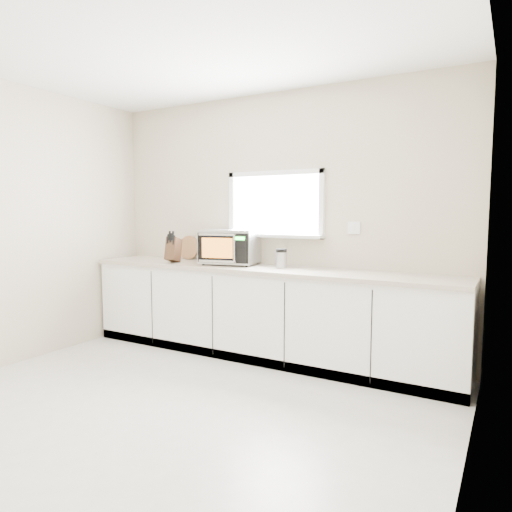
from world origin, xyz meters
The scene contains 8 objects.
ground centered at (0.00, 0.00, 0.00)m, with size 4.00×4.00×0.00m, color beige.
back_wall centered at (0.00, 2.00, 1.36)m, with size 4.00×0.17×2.70m.
cabinets centered at (0.00, 1.70, 0.44)m, with size 3.92×0.60×0.88m, color white.
countertop centered at (0.00, 1.69, 0.90)m, with size 3.92×0.64×0.04m, color #BFB09E.
microwave centered at (-0.41, 1.76, 1.11)m, with size 0.64×0.54×0.37m.
knife_block centered at (-1.04, 1.58, 1.07)m, with size 0.17×0.26×0.35m.
cutting_board centered at (-1.11, 1.94, 1.06)m, with size 0.28×0.28×0.02m, color #A76F40.
coffee_grinder centered at (0.20, 1.73, 1.02)m, with size 0.14×0.14×0.19m.
Camera 1 is at (2.19, -2.29, 1.47)m, focal length 32.00 mm.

